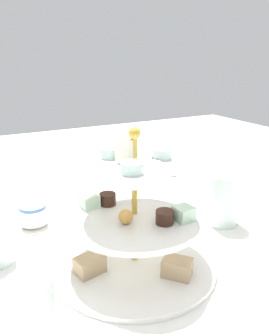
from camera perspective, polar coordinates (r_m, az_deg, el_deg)
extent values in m
plane|color=white|center=(0.64, 0.00, -15.96)|extent=(2.40, 2.40, 0.00)
cylinder|color=white|center=(0.63, 0.00, -15.59)|extent=(0.30, 0.30, 0.01)
cylinder|color=white|center=(0.59, 0.00, -8.16)|extent=(0.24, 0.24, 0.01)
cylinder|color=white|center=(0.55, 0.00, 0.37)|extent=(0.19, 0.19, 0.01)
cylinder|color=gold|center=(0.58, 0.00, -5.94)|extent=(0.01, 0.01, 0.24)
sphere|color=gold|center=(0.54, 0.00, 5.97)|extent=(0.02, 0.02, 0.02)
cube|color=tan|center=(0.59, 7.26, -16.48)|extent=(0.06, 0.06, 0.03)
cube|color=tan|center=(0.70, 0.48, -10.26)|extent=(0.06, 0.06, 0.03)
cube|color=tan|center=(0.60, -7.71, -15.91)|extent=(0.04, 0.05, 0.03)
cylinder|color=#E5C660|center=(0.67, 0.57, -12.55)|extent=(0.04, 0.04, 0.01)
cylinder|color=#381E14|center=(0.62, -4.59, -5.30)|extent=(0.03, 0.03, 0.02)
cylinder|color=#381E14|center=(0.55, 5.16, -8.33)|extent=(0.03, 0.03, 0.02)
cube|color=silver|center=(0.61, -7.71, -5.60)|extent=(0.03, 0.03, 0.02)
cube|color=silver|center=(0.56, 8.36, -7.68)|extent=(0.03, 0.03, 0.02)
sphere|color=gold|center=(0.55, -1.54, -8.27)|extent=(0.02, 0.02, 0.02)
cylinder|color=silver|center=(0.57, 4.75, 2.40)|extent=(0.03, 0.03, 0.02)
cylinder|color=silver|center=(0.58, -4.23, 2.62)|extent=(0.03, 0.03, 0.02)
cylinder|color=silver|center=(0.50, -0.54, 0.03)|extent=(0.03, 0.03, 0.02)
cylinder|color=white|center=(0.55, -1.55, 3.10)|extent=(0.04, 0.04, 0.04)
cube|color=silver|center=(0.53, 4.88, 0.21)|extent=(0.09, 0.03, 0.00)
cube|color=silver|center=(0.60, 0.52, 2.49)|extent=(0.09, 0.03, 0.00)
cylinder|color=silver|center=(0.77, 14.92, -5.19)|extent=(0.07, 0.07, 0.12)
cylinder|color=white|center=(0.79, -16.67, -9.21)|extent=(0.09, 0.09, 0.01)
cylinder|color=white|center=(0.78, -16.85, -7.54)|extent=(0.06, 0.06, 0.04)
cylinder|color=#4772B2|center=(0.77, -16.98, -6.31)|extent=(0.06, 0.06, 0.01)
cube|color=silver|center=(0.90, -3.88, -5.00)|extent=(0.04, 0.17, 0.00)
cylinder|color=silver|center=(0.47, -17.09, -23.05)|extent=(0.06, 0.06, 0.10)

